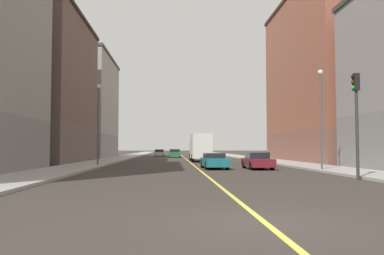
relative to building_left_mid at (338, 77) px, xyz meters
The scene contains 15 objects.
ground_plane 41.49m from the building_left_mid, 116.06° to the right, with size 400.00×400.00×0.00m, color #37312B.
sidewalk_left 18.01m from the building_left_mid, 121.37° to the left, with size 3.84×168.00×0.15m, color #9E9B93.
sidewalk_right 31.98m from the building_left_mid, 155.04° to the left, with size 3.84×168.00×0.15m, color #9E9B93.
lane_center_stripe 24.03m from the building_left_mid, 144.05° to the left, with size 0.16×154.00×0.01m, color #E5D14C.
building_left_mid is the anchor object (origin of this frame).
building_right_midblock 35.50m from the building_left_mid, behind, with size 12.10×16.79×16.05m.
building_right_distant 39.67m from the building_left_mid, 153.25° to the left, with size 12.10×18.00×16.24m.
traffic_light_left_near 27.94m from the building_left_mid, 111.94° to the right, with size 0.40×0.32×5.54m.
street_lamp_left_near 20.84m from the building_left_mid, 117.08° to the right, with size 0.36×0.36×7.08m.
street_lamp_right_near 28.74m from the building_left_mid, 158.47° to the right, with size 0.36×0.36×7.12m.
car_silver 36.85m from the building_left_mid, 128.22° to the left, with size 2.05×4.40×1.30m.
car_teal 23.73m from the building_left_mid, 138.82° to the right, with size 1.90×4.56×1.23m.
car_green 29.31m from the building_left_mid, 133.79° to the left, with size 1.95×4.20×1.39m.
car_maroon 21.94m from the building_left_mid, 131.27° to the right, with size 1.86×4.33×1.30m.
box_truck 18.37m from the building_left_mid, behind, with size 2.31×7.66×3.24m.
Camera 1 is at (-2.08, -8.70, 1.68)m, focal length 36.33 mm.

